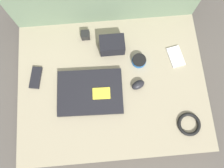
% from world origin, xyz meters
% --- Properties ---
extents(ground_plane, '(8.00, 8.00, 0.00)m').
position_xyz_m(ground_plane, '(0.00, 0.00, 0.00)').
color(ground_plane, '#4C4742').
extents(couch_seat, '(1.00, 0.76, 0.12)m').
position_xyz_m(couch_seat, '(0.00, 0.00, 0.06)').
color(couch_seat, gray).
rests_on(couch_seat, ground_plane).
extents(laptop, '(0.34, 0.25, 0.03)m').
position_xyz_m(laptop, '(-0.12, -0.03, 0.13)').
color(laptop, black).
rests_on(laptop, couch_seat).
extents(computer_mouse, '(0.08, 0.07, 0.04)m').
position_xyz_m(computer_mouse, '(0.14, -0.02, 0.13)').
color(computer_mouse, black).
rests_on(computer_mouse, couch_seat).
extents(speaker_puck, '(0.08, 0.08, 0.03)m').
position_xyz_m(speaker_puck, '(0.16, 0.12, 0.13)').
color(speaker_puck, '#1E569E').
rests_on(speaker_puck, couch_seat).
extents(phone_silver, '(0.07, 0.13, 0.01)m').
position_xyz_m(phone_silver, '(-0.40, 0.07, 0.12)').
color(phone_silver, black).
rests_on(phone_silver, couch_seat).
extents(phone_black, '(0.09, 0.13, 0.01)m').
position_xyz_m(phone_black, '(0.36, 0.13, 0.12)').
color(phone_black, silver).
rests_on(phone_black, couch_seat).
extents(camera_pouch, '(0.13, 0.09, 0.08)m').
position_xyz_m(camera_pouch, '(0.02, 0.21, 0.15)').
color(camera_pouch, black).
rests_on(camera_pouch, couch_seat).
extents(charger_brick, '(0.05, 0.04, 0.04)m').
position_xyz_m(charger_brick, '(-0.12, 0.29, 0.14)').
color(charger_brick, black).
rests_on(charger_brick, couch_seat).
extents(cable_coil, '(0.12, 0.12, 0.02)m').
position_xyz_m(cable_coil, '(0.37, -0.24, 0.12)').
color(cable_coil, black).
rests_on(cable_coil, couch_seat).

